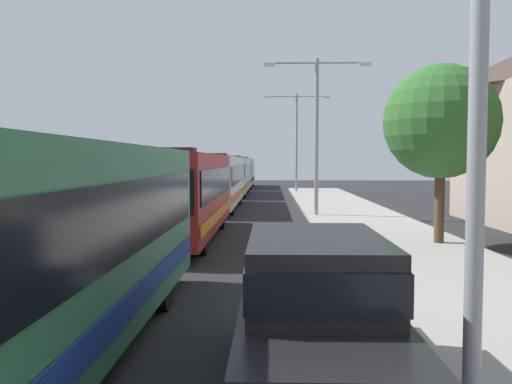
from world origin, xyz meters
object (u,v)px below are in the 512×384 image
(bus_middle, at_px, (217,180))
(box_truck_oncoming, at_px, (215,170))
(bus_second_in_line, at_px, (183,192))
(streetlamp_mid, at_px, (317,120))
(white_suv, at_px, (316,307))
(bus_rear, at_px, (241,171))
(bus_fourth_in_line, at_px, (233,174))
(bus_lead, at_px, (30,247))
(streetlamp_far, at_px, (297,132))
(roadside_tree, at_px, (441,122))

(bus_middle, height_order, box_truck_oncoming, bus_middle)
(bus_second_in_line, bearing_deg, streetlamp_mid, 54.00)
(bus_second_in_line, bearing_deg, white_suv, -73.67)
(streetlamp_mid, bearing_deg, bus_rear, 100.24)
(box_truck_oncoming, bearing_deg, bus_rear, -58.07)
(bus_fourth_in_line, distance_m, bus_rear, 12.33)
(bus_second_in_line, height_order, box_truck_oncoming, bus_second_in_line)
(bus_lead, distance_m, bus_middle, 24.40)
(bus_second_in_line, relative_size, box_truck_oncoming, 1.42)
(bus_middle, relative_size, box_truck_oncoming, 1.62)
(bus_fourth_in_line, relative_size, streetlamp_far, 1.38)
(bus_fourth_in_line, bearing_deg, bus_middle, -90.00)
(roadside_tree, bearing_deg, streetlamp_far, 96.26)
(bus_lead, relative_size, bus_second_in_line, 1.07)
(bus_middle, relative_size, roadside_tree, 2.07)
(bus_rear, bearing_deg, bus_lead, -90.00)
(white_suv, height_order, roadside_tree, roadside_tree)
(bus_fourth_in_line, distance_m, white_suv, 37.80)
(box_truck_oncoming, bearing_deg, bus_lead, -86.55)
(bus_lead, relative_size, streetlamp_far, 1.32)
(bus_lead, bearing_deg, box_truck_oncoming, 93.45)
(bus_fourth_in_line, xyz_separation_m, streetlamp_far, (5.40, 2.99, 3.62))
(roadside_tree, bearing_deg, box_truck_oncoming, 105.13)
(bus_middle, relative_size, streetlamp_far, 1.41)
(white_suv, xyz_separation_m, streetlamp_far, (1.70, 40.60, 4.28))
(box_truck_oncoming, xyz_separation_m, roadside_tree, (11.94, -44.16, 2.36))
(bus_middle, relative_size, streetlamp_mid, 1.57)
(bus_fourth_in_line, distance_m, box_truck_oncoming, 17.93)
(bus_lead, relative_size, bus_fourth_in_line, 0.96)
(bus_lead, distance_m, bus_fourth_in_line, 37.21)
(bus_fourth_in_line, height_order, streetlamp_mid, streetlamp_mid)
(bus_middle, xyz_separation_m, bus_rear, (-0.00, 25.14, -0.00))
(bus_second_in_line, xyz_separation_m, bus_middle, (0.00, 12.18, 0.00))
(bus_lead, bearing_deg, bus_second_in_line, 90.00)
(bus_lead, relative_size, white_suv, 2.35)
(bus_second_in_line, xyz_separation_m, bus_rear, (0.00, 37.32, 0.00))
(bus_lead, bearing_deg, streetlamp_far, 82.35)
(bus_lead, bearing_deg, bus_rear, 90.00)
(bus_lead, distance_m, roadside_tree, 13.94)
(bus_lead, relative_size, roadside_tree, 1.94)
(bus_middle, bearing_deg, white_suv, -81.52)
(bus_lead, height_order, box_truck_oncoming, bus_lead)
(bus_fourth_in_line, relative_size, roadside_tree, 2.02)
(streetlamp_far, bearing_deg, white_suv, -92.40)
(bus_middle, bearing_deg, bus_fourth_in_line, 90.00)
(streetlamp_mid, xyz_separation_m, streetlamp_far, (-0.00, 20.55, 0.47))
(bus_second_in_line, bearing_deg, bus_fourth_in_line, 90.00)
(bus_fourth_in_line, distance_m, roadside_tree, 28.01)
(white_suv, relative_size, box_truck_oncoming, 0.64)
(bus_lead, relative_size, streetlamp_mid, 1.46)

